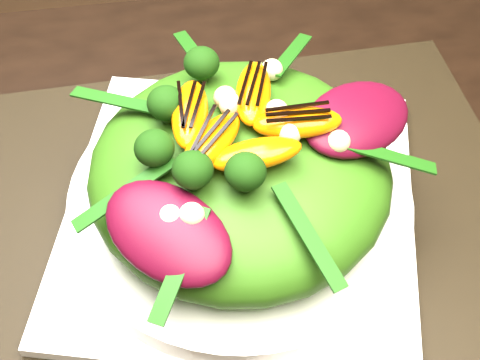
{
  "coord_description": "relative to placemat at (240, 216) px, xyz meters",
  "views": [
    {
      "loc": [
        0.2,
        -0.16,
        1.19
      ],
      "look_at": [
        0.25,
        0.14,
        0.8
      ],
      "focal_mm": 48.0,
      "sensor_mm": 36.0,
      "label": 1
    }
  ],
  "objects": [
    {
      "name": "placemat",
      "position": [
        0.0,
        0.0,
        0.0
      ],
      "size": [
        0.49,
        0.38,
        0.0
      ],
      "primitive_type": "cube",
      "rotation": [
        0.0,
        0.0,
        0.03
      ],
      "color": "black",
      "rests_on": "dining_table"
    },
    {
      "name": "plate_base",
      "position": [
        0.0,
        0.0,
        0.01
      ],
      "size": [
        0.34,
        0.34,
        0.01
      ],
      "primitive_type": "cube",
      "rotation": [
        0.0,
        0.0,
        -0.27
      ],
      "color": "white",
      "rests_on": "placemat"
    },
    {
      "name": "salad_bowl",
      "position": [
        -0.0,
        -0.0,
        0.02
      ],
      "size": [
        0.35,
        0.35,
        0.02
      ],
      "primitive_type": "cylinder",
      "rotation": [
        0.0,
        0.0,
        0.34
      ],
      "color": "white",
      "rests_on": "plate_base"
    },
    {
      "name": "lettuce_mound",
      "position": [
        0.0,
        0.0,
        0.06
      ],
      "size": [
        0.24,
        0.24,
        0.08
      ],
      "primitive_type": "ellipsoid",
      "rotation": [
        0.0,
        0.0,
        -0.03
      ],
      "color": "#326112",
      "rests_on": "salad_bowl"
    },
    {
      "name": "radicchio_leaf",
      "position": [
        0.09,
        0.01,
        0.1
      ],
      "size": [
        0.11,
        0.1,
        0.02
      ],
      "primitive_type": "ellipsoid",
      "rotation": [
        0.0,
        0.0,
        0.51
      ],
      "color": "#420717",
      "rests_on": "lettuce_mound"
    },
    {
      "name": "orange_segment",
      "position": [
        -0.02,
        0.03,
        0.11
      ],
      "size": [
        0.07,
        0.05,
        0.02
      ],
      "primitive_type": "ellipsoid",
      "rotation": [
        0.0,
        0.0,
        0.49
      ],
      "color": "#E26103",
      "rests_on": "lettuce_mound"
    },
    {
      "name": "broccoli_floret",
      "position": [
        -0.05,
        0.02,
        0.11
      ],
      "size": [
        0.05,
        0.05,
        0.04
      ],
      "primitive_type": "sphere",
      "rotation": [
        0.0,
        0.0,
        -0.35
      ],
      "color": "#183209",
      "rests_on": "lettuce_mound"
    },
    {
      "name": "macadamia_nut",
      "position": [
        0.02,
        -0.03,
        0.11
      ],
      "size": [
        0.02,
        0.02,
        0.02
      ],
      "primitive_type": "sphere",
      "rotation": [
        0.0,
        0.0,
        0.39
      ],
      "color": "beige",
      "rests_on": "lettuce_mound"
    },
    {
      "name": "balsamic_drizzle",
      "position": [
        -0.02,
        0.03,
        0.11
      ],
      "size": [
        0.04,
        0.02,
        0.0
      ],
      "primitive_type": "cube",
      "rotation": [
        0.0,
        0.0,
        0.49
      ],
      "color": "black",
      "rests_on": "orange_segment"
    }
  ]
}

